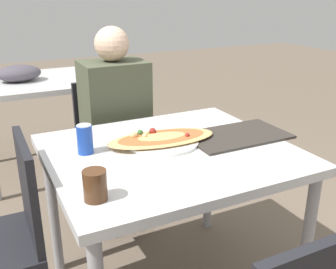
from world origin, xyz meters
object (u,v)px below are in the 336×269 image
Objects in this scene: soda_can at (85,139)px; dining_table at (170,166)px; person_seated at (116,115)px; drink_glass at (95,185)px; chair_side_left at (2,235)px; pizza_main at (162,139)px; chair_far_seated at (112,143)px.

dining_table is at bearing -20.04° from soda_can.
drink_glass is (-0.40, -0.94, 0.09)m from person_seated.
chair_side_left reaches higher than pizza_main.
drink_glass is at bearing -137.22° from chair_side_left.
chair_far_seated is 1.72× the size of pizza_main.
chair_far_seated is 7.04× the size of soda_can.
person_seated reaches higher than drink_glass.
person_seated reaches higher than soda_can.
chair_side_left is 0.53m from drink_glass.
soda_can is at bearing 63.86° from chair_far_seated.
drink_glass is at bearing 69.39° from chair_far_seated.
chair_side_left is at bearing -168.50° from soda_can.
drink_glass is (-0.07, -0.40, -0.01)m from soda_can.
chair_side_left is 0.49m from soda_can.
pizza_main is 4.09× the size of soda_can.
chair_far_seated is 1.01m from chair_side_left.
person_seated is 11.73× the size of drink_glass.
drink_glass is (-0.40, -1.05, 0.30)m from chair_far_seated.
chair_side_left is at bearing 132.78° from drink_glass.
chair_side_left is 0.95m from person_seated.
dining_table is 0.84× the size of person_seated.
chair_side_left is 7.04× the size of soda_can.
dining_table is at bearing -93.83° from chair_side_left.
person_seated reaches higher than pizza_main.
dining_table is 0.67m from person_seated.
dining_table is 0.73m from chair_side_left.
dining_table is at bearing 91.03° from chair_far_seated.
drink_glass reaches higher than dining_table.
soda_can is (-0.32, -0.66, 0.31)m from chair_far_seated.
person_seated is 0.64m from soda_can.
soda_can is at bearing 173.35° from pizza_main.
chair_far_seated is (-0.01, 0.78, -0.17)m from dining_table.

